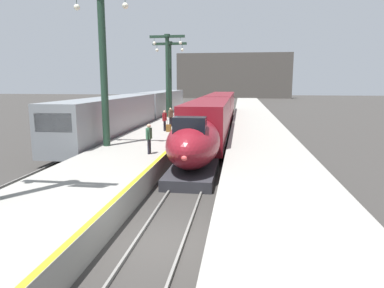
{
  "coord_description": "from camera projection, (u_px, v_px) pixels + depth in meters",
  "views": [
    {
      "loc": [
        2.43,
        -10.08,
        5.02
      ],
      "look_at": [
        -0.06,
        7.81,
        1.8
      ],
      "focal_mm": 32.52,
      "sensor_mm": 36.0,
      "label": 1
    }
  ],
  "objects": [
    {
      "name": "ground_plane",
      "position": [
        160.0,
        242.0,
        11.04
      ],
      "size": [
        260.0,
        260.0,
        0.0
      ],
      "primitive_type": "plane",
      "color": "#33302D"
    },
    {
      "name": "platform_left",
      "position": [
        176.0,
        127.0,
        35.63
      ],
      "size": [
        4.8,
        110.0,
        1.05
      ],
      "primitive_type": "cube",
      "color": "gray",
      "rests_on": "ground"
    },
    {
      "name": "platform_right",
      "position": [
        256.0,
        128.0,
        34.53
      ],
      "size": [
        4.8,
        110.0,
        1.05
      ],
      "primitive_type": "cube",
      "color": "gray",
      "rests_on": "ground"
    },
    {
      "name": "platform_left_safety_stripe",
      "position": [
        198.0,
        122.0,
        35.23
      ],
      "size": [
        0.2,
        107.8,
        0.01
      ],
      "primitive_type": "cube",
      "color": "yellow",
      "rests_on": "platform_left"
    },
    {
      "name": "rail_main_left",
      "position": [
        211.0,
        128.0,
        37.95
      ],
      "size": [
        0.08,
        110.0,
        0.12
      ],
      "primitive_type": "cube",
      "color": "slate",
      "rests_on": "ground"
    },
    {
      "name": "rail_main_right",
      "position": [
        224.0,
        128.0,
        37.74
      ],
      "size": [
        0.08,
        110.0,
        0.12
      ],
      "primitive_type": "cube",
      "color": "slate",
      "rests_on": "ground"
    },
    {
      "name": "rail_secondary_left",
      "position": [
        139.0,
        127.0,
        39.05
      ],
      "size": [
        0.08,
        110.0,
        0.12
      ],
      "primitive_type": "cube",
      "color": "slate",
      "rests_on": "ground"
    },
    {
      "name": "rail_secondary_right",
      "position": [
        152.0,
        127.0,
        38.84
      ],
      "size": [
        0.08,
        110.0,
        0.12
      ],
      "primitive_type": "cube",
      "color": "slate",
      "rests_on": "ground"
    },
    {
      "name": "highspeed_train_main",
      "position": [
        215.0,
        115.0,
        33.43
      ],
      "size": [
        2.92,
        37.97,
        3.6
      ],
      "color": "maroon",
      "rests_on": "ground"
    },
    {
      "name": "regional_train_adjacent",
      "position": [
        142.0,
        109.0,
        37.5
      ],
      "size": [
        2.85,
        36.6,
        3.8
      ],
      "color": "gray",
      "rests_on": "ground"
    },
    {
      "name": "station_column_mid",
      "position": [
        103.0,
        55.0,
        21.02
      ],
      "size": [
        4.0,
        0.68,
        9.33
      ],
      "color": "#1E3828",
      "rests_on": "platform_left"
    },
    {
      "name": "station_column_far",
      "position": [
        168.0,
        68.0,
        39.47
      ],
      "size": [
        4.0,
        0.68,
        9.25
      ],
      "color": "#1E3828",
      "rests_on": "platform_left"
    },
    {
      "name": "station_column_distant",
      "position": [
        170.0,
        71.0,
        40.78
      ],
      "size": [
        4.0,
        0.68,
        8.6
      ],
      "color": "#1E3828",
      "rests_on": "platform_left"
    },
    {
      "name": "passenger_near_edge",
      "position": [
        165.0,
        119.0,
        28.56
      ],
      "size": [
        0.3,
        0.56,
        1.69
      ],
      "color": "#23232D",
      "rests_on": "platform_left"
    },
    {
      "name": "passenger_mid_platform",
      "position": [
        149.0,
        136.0,
        19.34
      ],
      "size": [
        0.27,
        0.57,
        1.69
      ],
      "color": "#23232D",
      "rests_on": "platform_left"
    },
    {
      "name": "passenger_far_waiting",
      "position": [
        171.0,
        116.0,
        31.36
      ],
      "size": [
        0.41,
        0.47,
        1.69
      ],
      "color": "#23232D",
      "rests_on": "platform_left"
    },
    {
      "name": "rolling_suitcase",
      "position": [
        169.0,
        128.0,
        28.08
      ],
      "size": [
        0.4,
        0.22,
        0.98
      ],
      "color": "brown",
      "rests_on": "platform_left"
    },
    {
      "name": "terminus_back_wall",
      "position": [
        233.0,
        76.0,
        109.26
      ],
      "size": [
        36.0,
        2.0,
        14.0
      ],
      "primitive_type": "cube",
      "color": "#4C4742",
      "rests_on": "ground"
    }
  ]
}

